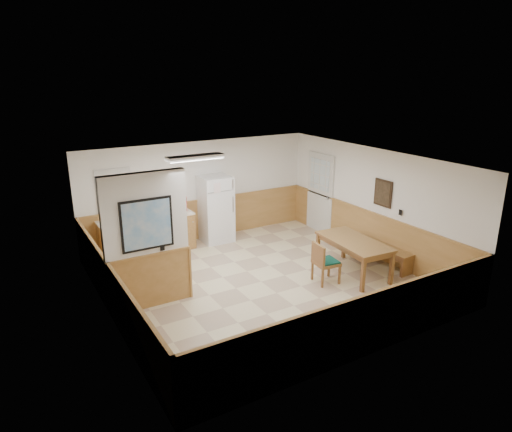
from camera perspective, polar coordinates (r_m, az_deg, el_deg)
ground at (r=9.46m, az=0.64°, el=-8.20°), size 6.00×6.00×0.00m
ceiling at (r=8.66m, az=0.70°, el=6.85°), size 6.00×6.00×0.02m
back_wall at (r=11.55m, az=-7.08°, el=3.12°), size 6.00×0.02×2.50m
right_wall at (r=10.78m, az=14.45°, el=1.63°), size 0.02×6.00×2.50m
left_wall at (r=7.95m, az=-18.23°, el=-4.49°), size 0.02×6.00×2.50m
wainscot_back at (r=11.74m, az=-6.90°, el=-0.45°), size 6.00×0.04×1.00m
wainscot_right at (r=10.99m, az=14.08°, el=-2.15°), size 0.04×6.00×1.00m
wainscot_left at (r=8.25m, az=-17.59°, el=-9.30°), size 0.04×6.00×1.00m
partition_wall at (r=8.30m, az=-13.49°, el=-3.26°), size 1.50×0.20×2.50m
kitchen_counter at (r=11.08m, az=-11.98°, el=-2.04°), size 2.20×0.61×1.00m
exterior_door at (r=12.17m, az=8.00°, el=2.87°), size 0.07×1.02×2.15m
kitchen_window at (r=10.82m, az=-17.33°, el=3.09°), size 0.80×0.04×1.00m
wall_painting at (r=10.48m, az=15.59°, el=2.78°), size 0.04×0.50×0.60m
fluorescent_fixture at (r=9.45m, az=-7.63°, el=7.28°), size 1.20×0.30×0.09m
refrigerator at (r=11.44m, az=-5.04°, el=0.89°), size 0.76×0.73×1.67m
dining_table at (r=9.79m, az=12.11°, el=-3.51°), size 0.96×1.74×0.75m
dining_bench at (r=10.53m, az=15.26°, el=-4.03°), size 0.41×1.62×0.45m
dining_chair at (r=9.31m, az=8.32°, el=-5.48°), size 0.68×0.51×0.85m
fire_extinguisher at (r=11.07m, az=-8.92°, el=1.55°), size 0.11×0.11×0.44m
soap_bottle at (r=10.66m, az=-17.98°, el=-0.22°), size 0.09×0.09×0.22m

